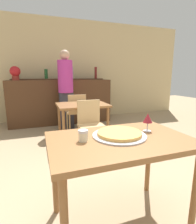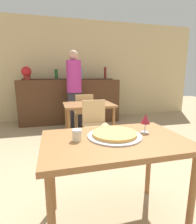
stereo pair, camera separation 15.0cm
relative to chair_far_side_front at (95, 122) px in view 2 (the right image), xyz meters
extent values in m
plane|color=tan|center=(-0.19, -1.46, -0.51)|extent=(16.00, 16.00, 0.00)
cube|color=#D1B784|center=(-0.19, 2.56, 0.89)|extent=(8.00, 0.05, 2.80)
cube|color=brown|center=(-0.19, -1.46, 0.24)|extent=(1.11, 0.72, 0.04)
cylinder|color=brown|center=(0.30, -1.75, -0.15)|extent=(0.05, 0.05, 0.73)
cylinder|color=brown|center=(-0.69, -1.16, -0.15)|extent=(0.05, 0.05, 0.73)
cylinder|color=brown|center=(0.30, -1.16, -0.15)|extent=(0.05, 0.05, 0.73)
cube|color=brown|center=(0.00, 0.54, 0.20)|extent=(0.92, 0.73, 0.04)
cylinder|color=brown|center=(-0.40, 0.24, -0.16)|extent=(0.05, 0.05, 0.69)
cylinder|color=brown|center=(0.40, 0.24, -0.16)|extent=(0.05, 0.05, 0.69)
cylinder|color=brown|center=(-0.40, 0.85, -0.16)|extent=(0.05, 0.05, 0.69)
cylinder|color=brown|center=(0.40, 0.85, -0.16)|extent=(0.05, 0.05, 0.69)
cube|color=#4C2D19|center=(-0.19, 2.05, 0.06)|extent=(2.60, 0.56, 1.14)
cube|color=#4C2D19|center=(-0.19, 2.19, 0.65)|extent=(2.39, 0.24, 0.03)
cylinder|color=#5B3314|center=(-1.21, 2.19, 0.78)|extent=(0.07, 0.07, 0.23)
cylinder|color=#1E5123|center=(-0.53, 2.19, 0.79)|extent=(0.08, 0.08, 0.24)
cylinder|color=#9999A3|center=(0.14, 2.19, 0.82)|extent=(0.07, 0.07, 0.32)
cylinder|color=maroon|center=(0.82, 2.19, 0.82)|extent=(0.07, 0.07, 0.32)
cube|color=tan|center=(0.00, -0.07, -0.05)|extent=(0.40, 0.40, 0.04)
cube|color=tan|center=(0.00, 0.11, 0.16)|extent=(0.38, 0.04, 0.38)
cylinder|color=tan|center=(-0.17, -0.24, -0.29)|extent=(0.03, 0.03, 0.44)
cylinder|color=tan|center=(0.17, -0.24, -0.29)|extent=(0.03, 0.03, 0.44)
cylinder|color=tan|center=(-0.17, 0.10, -0.29)|extent=(0.03, 0.03, 0.44)
cylinder|color=tan|center=(0.17, 0.10, -0.29)|extent=(0.03, 0.03, 0.44)
cube|color=tan|center=(0.00, 1.16, -0.05)|extent=(0.40, 0.40, 0.04)
cube|color=tan|center=(0.00, 0.97, 0.16)|extent=(0.38, 0.04, 0.38)
cylinder|color=tan|center=(0.17, 1.33, -0.29)|extent=(0.03, 0.03, 0.44)
cylinder|color=tan|center=(-0.17, 1.33, -0.29)|extent=(0.03, 0.03, 0.44)
cylinder|color=tan|center=(0.17, 0.99, -0.29)|extent=(0.03, 0.03, 0.44)
cylinder|color=tan|center=(-0.17, 0.99, -0.29)|extent=(0.03, 0.03, 0.44)
cylinder|color=#B7B7BC|center=(-0.18, -1.41, 0.27)|extent=(0.43, 0.43, 0.01)
cylinder|color=gold|center=(-0.18, -1.41, 0.28)|extent=(0.36, 0.36, 0.02)
cylinder|color=beige|center=(-0.48, -1.42, 0.29)|extent=(0.07, 0.07, 0.07)
cylinder|color=silver|center=(-0.48, -1.42, 0.34)|extent=(0.07, 0.07, 0.02)
cube|color=#2D2D38|center=(-0.15, 1.47, -0.08)|extent=(0.32, 0.18, 0.87)
cylinder|color=#B2338C|center=(-0.15, 1.47, 0.72)|extent=(0.34, 0.34, 0.72)
sphere|color=tan|center=(-0.15, 1.47, 1.19)|extent=(0.22, 0.22, 0.22)
cylinder|color=silver|center=(0.11, -1.38, 0.26)|extent=(0.07, 0.07, 0.00)
cylinder|color=silver|center=(0.11, -1.38, 0.30)|extent=(0.01, 0.01, 0.07)
cone|color=maroon|center=(0.11, -1.38, 0.38)|extent=(0.08, 0.08, 0.08)
cylinder|color=maroon|center=(-1.24, 2.00, 0.68)|extent=(0.16, 0.16, 0.10)
sphere|color=red|center=(-1.24, 2.00, 0.84)|extent=(0.24, 0.24, 0.24)
camera|label=1|loc=(-0.78, -2.62, 0.74)|focal=28.00mm
camera|label=2|loc=(-0.64, -2.66, 0.74)|focal=28.00mm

